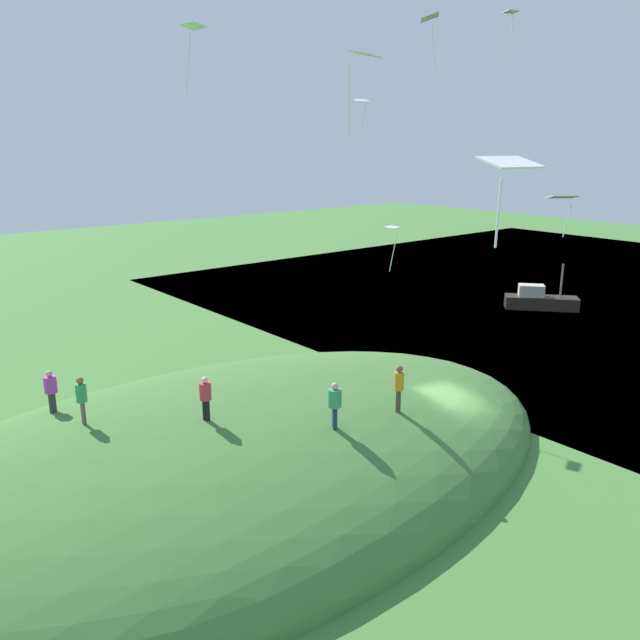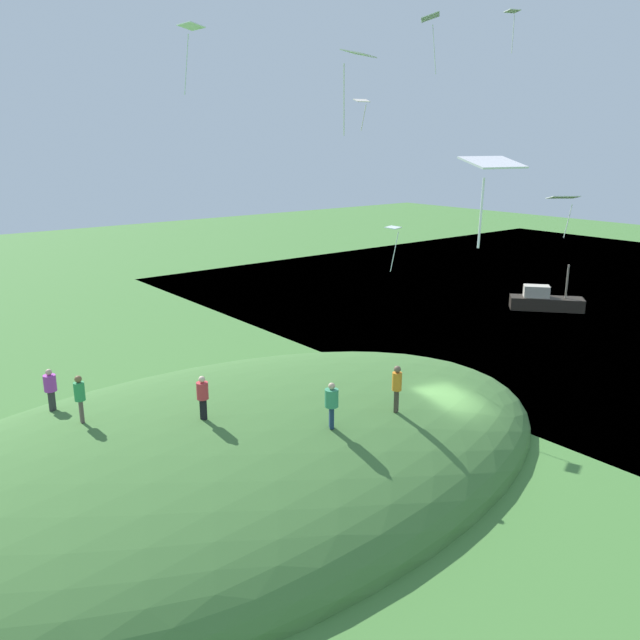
% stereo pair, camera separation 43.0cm
% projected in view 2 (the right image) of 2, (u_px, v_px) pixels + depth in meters
% --- Properties ---
extents(ground_plane, '(160.00, 160.00, 0.00)m').
position_uv_depth(ground_plane, '(453.00, 441.00, 27.01)').
color(ground_plane, '#447835').
extents(grass_hill, '(31.21, 17.53, 5.56)m').
position_uv_depth(grass_hill, '(218.00, 471.00, 24.49)').
color(grass_hill, '#437135').
rests_on(grass_hill, ground_plane).
extents(boat_on_lake, '(4.58, 5.00, 3.45)m').
position_uv_depth(boat_on_lake, '(545.00, 301.00, 48.16)').
color(boat_on_lake, black).
rests_on(boat_on_lake, lake_water).
extents(person_near_shore, '(0.53, 0.53, 1.59)m').
position_uv_depth(person_near_shore, '(203.00, 393.00, 22.18)').
color(person_near_shore, black).
rests_on(person_near_shore, grass_hill).
extents(person_walking_path, '(0.64, 0.64, 1.64)m').
position_uv_depth(person_walking_path, '(50.00, 385.00, 24.06)').
color(person_walking_path, '#2F2E30').
rests_on(person_walking_path, grass_hill).
extents(person_watching_kites, '(0.39, 0.39, 1.73)m').
position_uv_depth(person_watching_kites, '(80.00, 393.00, 22.23)').
color(person_watching_kites, brown).
rests_on(person_watching_kites, grass_hill).
extents(person_on_hilltop, '(0.46, 0.46, 1.82)m').
position_uv_depth(person_on_hilltop, '(397.00, 383.00, 23.91)').
color(person_on_hilltop, '#423A2C').
rests_on(person_on_hilltop, grass_hill).
extents(person_with_child, '(0.65, 0.65, 1.67)m').
position_uv_depth(person_with_child, '(332.00, 400.00, 22.17)').
color(person_with_child, '#1B304E').
rests_on(person_with_child, grass_hill).
extents(kite_0, '(0.77, 0.84, 1.71)m').
position_uv_depth(kite_0, '(512.00, 15.00, 26.78)').
color(kite_0, white).
extents(kite_1, '(1.30, 1.27, 2.34)m').
position_uv_depth(kite_1, '(431.00, 20.00, 26.48)').
color(kite_1, white).
extents(kite_2, '(0.92, 0.79, 2.17)m').
position_uv_depth(kite_2, '(393.00, 231.00, 30.01)').
color(kite_2, white).
extents(kite_3, '(0.65, 0.90, 2.20)m').
position_uv_depth(kite_3, '(190.00, 31.00, 21.22)').
color(kite_3, white).
extents(kite_4, '(0.99, 0.77, 1.37)m').
position_uv_depth(kite_4, '(492.00, 166.00, 9.75)').
color(kite_4, white).
extents(kite_5, '(1.36, 1.29, 1.72)m').
position_uv_depth(kite_5, '(564.00, 199.00, 25.80)').
color(kite_5, white).
extents(kite_6, '(1.17, 1.02, 2.23)m').
position_uv_depth(kite_6, '(357.00, 59.00, 17.54)').
color(kite_6, silver).
extents(kite_7, '(0.68, 0.55, 1.27)m').
position_uv_depth(kite_7, '(362.00, 103.00, 26.66)').
color(kite_7, '#F1E2CE').
extents(mooring_post, '(0.14, 0.14, 0.81)m').
position_uv_depth(mooring_post, '(410.00, 378.00, 33.01)').
color(mooring_post, brown).
rests_on(mooring_post, ground_plane).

